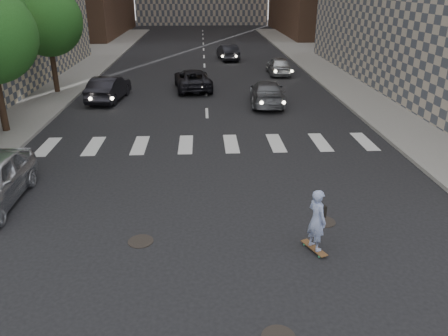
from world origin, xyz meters
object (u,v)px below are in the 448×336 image
object	(u,v)px
traffic_car_b	(267,93)
tree_c	(48,17)
traffic_car_a	(109,88)
skateboarder	(317,220)
traffic_car_d	(279,66)
traffic_car_e	(228,52)
traffic_car_c	(193,79)

from	to	relation	value
traffic_car_b	tree_c	bearing A→B (deg)	-9.87
traffic_car_a	traffic_car_b	distance (m)	9.48
traffic_car_a	tree_c	bearing A→B (deg)	-21.96
skateboarder	tree_c	bearing A→B (deg)	98.67
traffic_car_a	traffic_car_d	world-z (taller)	traffic_car_a
traffic_car_a	traffic_car_e	bearing A→B (deg)	-111.57
skateboarder	traffic_car_d	xyz separation A→B (m)	(3.07, 24.22, -0.25)
traffic_car_b	traffic_car_d	size ratio (longest dim) A/B	1.17
traffic_car_b	traffic_car_c	bearing A→B (deg)	-38.38
traffic_car_a	traffic_car_e	xyz separation A→B (m)	(8.04, 14.85, -0.04)
tree_c	traffic_car_e	distance (m)	17.80
skateboarder	traffic_car_d	distance (m)	24.41
tree_c	traffic_car_a	world-z (taller)	tree_c
traffic_car_d	tree_c	bearing A→B (deg)	21.64
tree_c	traffic_car_e	xyz separation A→B (m)	(11.65, 12.86, -3.96)
traffic_car_c	traffic_car_e	bearing A→B (deg)	-110.64
traffic_car_b	traffic_car_d	xyz separation A→B (m)	(2.19, 8.99, 0.00)
skateboarder	traffic_car_b	world-z (taller)	skateboarder
skateboarder	traffic_car_a	size ratio (longest dim) A/B	0.40
traffic_car_e	tree_c	bearing A→B (deg)	39.98
traffic_car_c	traffic_car_d	distance (m)	8.19
skateboarder	traffic_car_a	bearing A→B (deg)	92.70
skateboarder	traffic_car_b	distance (m)	15.25
traffic_car_c	traffic_car_a	bearing A→B (deg)	21.88
traffic_car_a	traffic_car_b	bearing A→B (deg)	178.43
skateboarder	traffic_car_c	world-z (taller)	skateboarder
traffic_car_a	traffic_car_c	distance (m)	5.68
tree_c	traffic_car_e	world-z (taller)	tree_c
traffic_car_c	traffic_car_e	distance (m)	12.52
tree_c	traffic_car_c	distance (m)	9.51
skateboarder	traffic_car_b	bearing A→B (deg)	62.32
traffic_car_d	traffic_car_e	size ratio (longest dim) A/B	0.95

